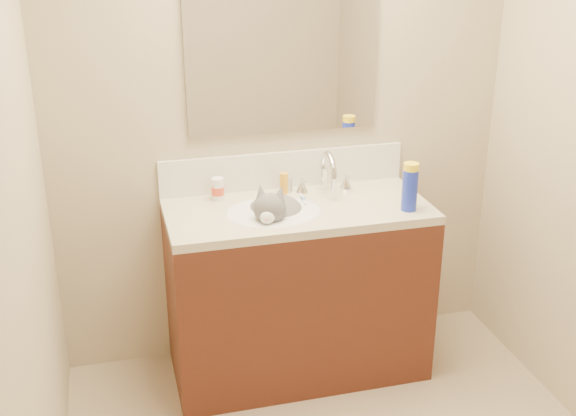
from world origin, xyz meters
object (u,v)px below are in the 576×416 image
vanity_cabinet (297,294)px  spray_can (410,190)px  pill_bottle (218,189)px  faucet (327,176)px  amber_bottle (284,183)px  basin (274,226)px  cat (275,216)px  silver_jar (287,185)px

vanity_cabinet → spray_can: size_ratio=6.35×
pill_bottle → spray_can: 0.88m
faucet → amber_bottle: size_ratio=2.74×
vanity_cabinet → basin: basin is taller
basin → pill_bottle: (-0.22, 0.21, 0.12)m
cat → pill_bottle: bearing=165.7°
basin → amber_bottle: bearing=64.5°
faucet → silver_jar: (-0.18, 0.07, -0.06)m
faucet → cat: size_ratio=0.67×
basin → spray_can: 0.63m
pill_bottle → amber_bottle: size_ratio=1.02×
vanity_cabinet → basin: 0.40m
spray_can → basin: bearing=167.5°
silver_jar → cat: bearing=-117.8°
faucet → silver_jar: size_ratio=4.54×
vanity_cabinet → faucet: 0.58m
pill_bottle → silver_jar: 0.34m
basin → amber_bottle: amber_bottle is taller
vanity_cabinet → spray_can: (0.47, -0.16, 0.54)m
pill_bottle → amber_bottle: pill_bottle is taller
faucet → cat: 0.34m
vanity_cabinet → cat: (-0.11, -0.00, 0.42)m
cat → amber_bottle: cat is taller
silver_jar → vanity_cabinet: bearing=-90.4°
vanity_cabinet → cat: cat is taller
faucet → cat: bearing=-154.4°
faucet → spray_can: size_ratio=1.48×
faucet → spray_can: faucet is taller
pill_bottle → cat: bearing=-38.7°
faucet → pill_bottle: bearing=174.9°
vanity_cabinet → basin: (-0.12, -0.03, 0.38)m
cat → spray_can: size_ratio=2.21×
cat → pill_bottle: cat is taller
faucet → amber_bottle: faucet is taller
cat → pill_bottle: 0.31m
vanity_cabinet → pill_bottle: 0.63m
vanity_cabinet → pill_bottle: (-0.34, 0.18, 0.50)m
vanity_cabinet → silver_jar: 0.52m
basin → cat: bearing=66.0°
spray_can → silver_jar: bearing=142.1°
basin → pill_bottle: 0.33m
vanity_cabinet → pill_bottle: pill_bottle is taller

